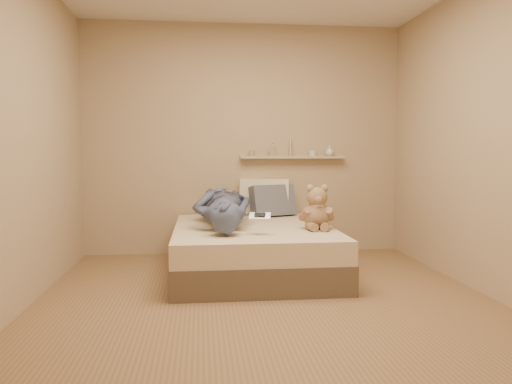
{
  "coord_description": "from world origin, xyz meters",
  "views": [
    {
      "loc": [
        -0.49,
        -3.8,
        1.16
      ],
      "look_at": [
        0.0,
        0.65,
        0.8
      ],
      "focal_mm": 35.0,
      "sensor_mm": 36.0,
      "label": 1
    }
  ],
  "objects": [
    {
      "name": "person",
      "position": [
        -0.29,
        1.05,
        0.64
      ],
      "size": [
        0.61,
        1.58,
        0.37
      ],
      "primitive_type": "imported",
      "rotation": [
        0.0,
        0.0,
        3.11
      ],
      "color": "#444E6B",
      "rests_on": "bed"
    },
    {
      "name": "room",
      "position": [
        0.0,
        0.0,
        1.3
      ],
      "size": [
        3.8,
        3.8,
        3.8
      ],
      "color": "#876446",
      "rests_on": "ground"
    },
    {
      "name": "bed",
      "position": [
        0.0,
        0.93,
        0.22
      ],
      "size": [
        1.5,
        1.9,
        0.45
      ],
      "color": "brown",
      "rests_on": "floor"
    },
    {
      "name": "shelf_bottles",
      "position": [
        0.65,
        1.84,
        1.17
      ],
      "size": [
        1.0,
        0.13,
        0.18
      ],
      "color": "#A5978D",
      "rests_on": "wall_shelf"
    },
    {
      "name": "game_console",
      "position": [
        0.01,
        0.41,
        0.61
      ],
      "size": [
        0.2,
        0.12,
        0.06
      ],
      "color": "silver",
      "rests_on": "bed"
    },
    {
      "name": "wall_shelf",
      "position": [
        0.55,
        1.84,
        1.1
      ],
      "size": [
        1.2,
        0.12,
        0.03
      ],
      "primitive_type": "cube",
      "color": "tan",
      "rests_on": "wall_back"
    },
    {
      "name": "pillow_cream",
      "position": [
        0.22,
        1.76,
        0.65
      ],
      "size": [
        0.59,
        0.35,
        0.42
      ],
      "primitive_type": "cube",
      "rotation": [
        -0.16,
        0.0,
        -0.25
      ],
      "color": "beige",
      "rests_on": "bed"
    },
    {
      "name": "pillow_grey",
      "position": [
        0.29,
        1.62,
        0.62
      ],
      "size": [
        0.54,
        0.38,
        0.36
      ],
      "primitive_type": "cube",
      "rotation": [
        -0.23,
        0.0,
        0.37
      ],
      "color": "slate",
      "rests_on": "bed"
    },
    {
      "name": "dark_plush",
      "position": [
        -0.41,
        1.52,
        0.56
      ],
      "size": [
        0.17,
        0.17,
        0.26
      ],
      "color": "black",
      "rests_on": "bed"
    },
    {
      "name": "teddy_bear",
      "position": [
        0.56,
        0.66,
        0.62
      ],
      "size": [
        0.34,
        0.33,
        0.42
      ],
      "color": "#8E704E",
      "rests_on": "bed"
    }
  ]
}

